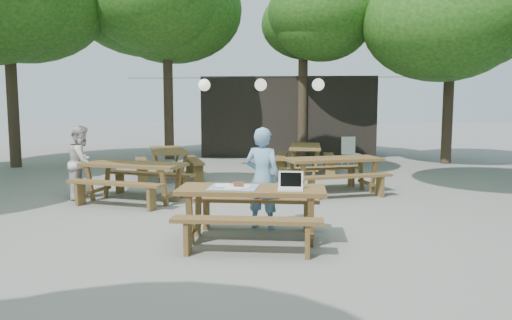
{
  "coord_description": "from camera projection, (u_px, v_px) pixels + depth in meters",
  "views": [
    {
      "loc": [
        0.86,
        -8.05,
        1.9
      ],
      "look_at": [
        0.24,
        -0.68,
        1.05
      ],
      "focal_mm": 35.0,
      "sensor_mm": 36.0,
      "label": 1
    }
  ],
  "objects": [
    {
      "name": "ground",
      "position": [
        245.0,
        218.0,
        8.26
      ],
      "size": [
        80.0,
        80.0,
        0.0
      ],
      "primitive_type": "plane",
      "color": "slate",
      "rests_on": "ground"
    },
    {
      "name": "pavilion",
      "position": [
        289.0,
        116.0,
        18.45
      ],
      "size": [
        6.0,
        3.0,
        2.8
      ],
      "primitive_type": "cube",
      "color": "black",
      "rests_on": "ground"
    },
    {
      "name": "main_picnic_table",
      "position": [
        252.0,
        214.0,
        6.83
      ],
      "size": [
        2.0,
        1.58,
        0.75
      ],
      "color": "brown",
      "rests_on": "ground"
    },
    {
      "name": "picnic_table_nw",
      "position": [
        134.0,
        181.0,
        9.64
      ],
      "size": [
        2.21,
        1.97,
        0.75
      ],
      "rotation": [
        0.0,
        0.0,
        -0.23
      ],
      "color": "brown",
      "rests_on": "ground"
    },
    {
      "name": "picnic_table_ne",
      "position": [
        333.0,
        175.0,
        10.52
      ],
      "size": [
        2.33,
        2.15,
        0.75
      ],
      "rotation": [
        0.0,
        0.0,
        0.36
      ],
      "color": "brown",
      "rests_on": "ground"
    },
    {
      "name": "picnic_table_far_w",
      "position": [
        168.0,
        163.0,
        12.49
      ],
      "size": [
        2.12,
        2.32,
        0.75
      ],
      "rotation": [
        0.0,
        0.0,
        1.91
      ],
      "color": "brown",
      "rests_on": "ground"
    },
    {
      "name": "picnic_table_far_e",
      "position": [
        305.0,
        159.0,
        13.55
      ],
      "size": [
        1.62,
        2.02,
        0.75
      ],
      "rotation": [
        0.0,
        0.0,
        1.55
      ],
      "color": "brown",
      "rests_on": "ground"
    },
    {
      "name": "woman",
      "position": [
        262.0,
        178.0,
        7.5
      ],
      "size": [
        0.65,
        0.53,
        1.54
      ],
      "primitive_type": "imported",
      "rotation": [
        0.0,
        0.0,
        2.81
      ],
      "color": "#71A2CE",
      "rests_on": "ground"
    },
    {
      "name": "second_person",
      "position": [
        82.0,
        162.0,
        9.89
      ],
      "size": [
        0.63,
        0.77,
        1.46
      ],
      "primitive_type": "imported",
      "rotation": [
        0.0,
        0.0,
        1.69
      ],
      "color": "silver",
      "rests_on": "ground"
    },
    {
      "name": "plastic_chair",
      "position": [
        351.0,
        159.0,
        14.66
      ],
      "size": [
        0.57,
        0.57,
        0.9
      ],
      "rotation": [
        0.0,
        0.0,
        0.37
      ],
      "color": "silver",
      "rests_on": "ground"
    },
    {
      "name": "laptop",
      "position": [
        291.0,
        185.0,
        6.65
      ],
      "size": [
        0.33,
        0.27,
        0.24
      ],
      "rotation": [
        0.0,
        0.0,
        -0.02
      ],
      "color": "white",
      "rests_on": "main_picnic_table"
    },
    {
      "name": "tabletop_clutter",
      "position": [
        234.0,
        186.0,
        6.82
      ],
      "size": [
        0.68,
        0.59,
        0.08
      ],
      "color": "#3461B3",
      "rests_on": "main_picnic_table"
    },
    {
      "name": "paper_lanterns",
      "position": [
        261.0,
        85.0,
        13.94
      ],
      "size": [
        9.0,
        0.34,
        0.38
      ],
      "color": "black",
      "rests_on": "ground"
    }
  ]
}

